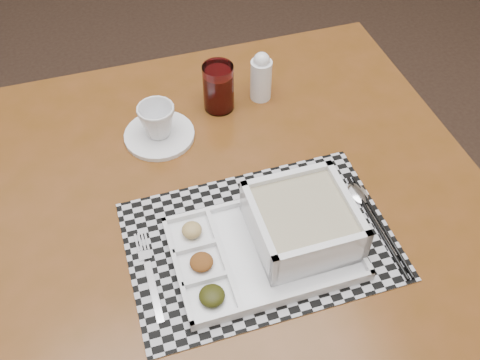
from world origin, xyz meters
name	(u,v)px	position (x,y,z in m)	size (l,w,h in m)	color
floor	(20,207)	(0.00, 0.00, 0.00)	(5.00, 5.00, 0.00)	black
dining_table	(241,221)	(0.58, -0.78, 0.65)	(1.00, 1.00, 0.73)	#53300F
placemat	(260,241)	(0.58, -0.89, 0.73)	(0.47, 0.32, 0.00)	#A7A7AE
serving_tray	(290,231)	(0.63, -0.91, 0.76)	(0.33, 0.23, 0.09)	white
fork	(149,273)	(0.38, -0.89, 0.73)	(0.02, 0.19, 0.00)	silver
spoon	(361,199)	(0.80, -0.86, 0.73)	(0.04, 0.18, 0.01)	silver
chopsticks	(379,224)	(0.80, -0.93, 0.73)	(0.02, 0.24, 0.01)	black
saucer	(159,135)	(0.47, -0.56, 0.73)	(0.15, 0.15, 0.01)	white
cup	(157,121)	(0.47, -0.56, 0.77)	(0.08, 0.08, 0.07)	white
juice_glass	(219,89)	(0.62, -0.51, 0.78)	(0.07, 0.07, 0.11)	white
creamer_bottle	(261,77)	(0.72, -0.51, 0.79)	(0.05, 0.05, 0.12)	white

